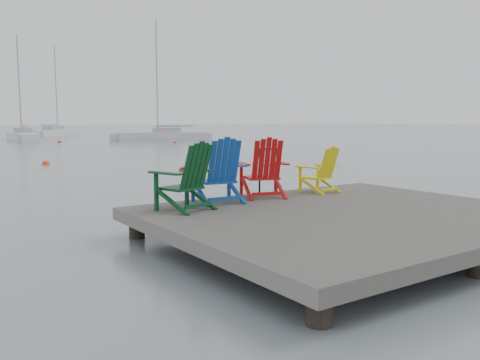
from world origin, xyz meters
TOP-DOWN VIEW (x-y plane):
  - ground at (0.00, 0.00)m, footprint 400.00×400.00m
  - dock at (0.00, 0.00)m, footprint 6.00×5.00m
  - handrail at (0.25, 2.45)m, footprint 0.48×0.04m
  - chair_green at (-2.08, 1.56)m, footprint 1.02×0.97m
  - chair_blue at (-1.25, 1.91)m, footprint 1.00×0.94m
  - chair_red at (-0.23, 1.96)m, footprint 1.07×1.02m
  - chair_yellow at (1.11, 1.82)m, footprint 0.82×0.77m
  - sailboat_near at (4.13, 45.55)m, footprint 2.24×7.30m
  - sailboat_mid at (10.83, 59.62)m, footprint 7.52×7.10m
  - sailboat_far at (15.55, 39.10)m, footprint 8.65×4.40m
  - buoy_a at (3.21, 11.68)m, footprint 0.37×0.37m
  - buoy_b at (-0.42, 17.80)m, footprint 0.35×0.35m
  - buoy_c at (14.09, 33.63)m, footprint 0.32×0.32m
  - buoy_d at (6.07, 40.00)m, footprint 0.34×0.34m

SIDE VIEW (x-z plane):
  - ground at x=0.00m, z-range 0.00..0.00m
  - buoy_a at x=3.21m, z-range -0.18..0.18m
  - buoy_b at x=-0.42m, z-range -0.17..0.17m
  - buoy_c at x=14.09m, z-range -0.16..0.16m
  - buoy_d at x=6.07m, z-range -0.17..0.17m
  - dock at x=0.00m, z-range -0.35..1.05m
  - sailboat_far at x=15.55m, z-range -5.43..6.14m
  - sailboat_mid at x=10.83m, z-range -5.33..6.04m
  - sailboat_near at x=4.13m, z-range -4.71..5.42m
  - chair_yellow at x=1.11m, z-range 0.50..1.42m
  - handrail at x=0.25m, z-range 0.59..1.49m
  - chair_green at x=-2.08m, z-range 0.50..1.60m
  - chair_red at x=-0.23m, z-range 0.50..1.62m
  - chair_blue at x=-1.25m, z-range 0.50..1.64m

